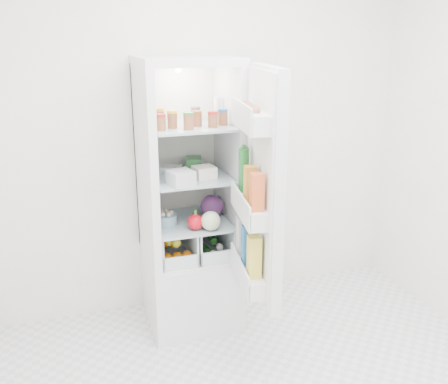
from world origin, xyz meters
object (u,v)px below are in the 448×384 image
object	(u,v)px
mushroom_bowl	(166,219)
fridge_door	(260,192)
refrigerator	(188,228)
red_cabbage	(212,206)

from	to	relation	value
mushroom_bowl	fridge_door	distance (m)	0.76
fridge_door	mushroom_bowl	bearing A→B (deg)	46.02
refrigerator	red_cabbage	size ratio (longest dim) A/B	11.80
refrigerator	fridge_door	distance (m)	0.81
red_cabbage	mushroom_bowl	size ratio (longest dim) A/B	1.08
mushroom_bowl	red_cabbage	bearing A→B (deg)	6.33
mushroom_bowl	refrigerator	bearing A→B (deg)	26.90
mushroom_bowl	fridge_door	xyz separation A→B (m)	(0.42, -0.55, 0.31)
red_cabbage	fridge_door	distance (m)	0.65
refrigerator	mushroom_bowl	world-z (taller)	refrigerator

